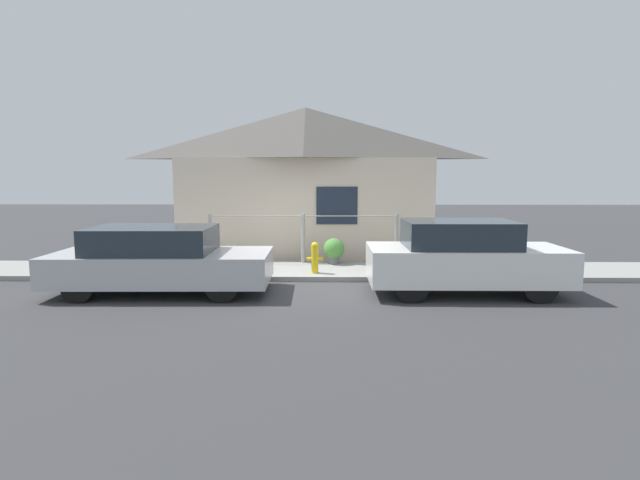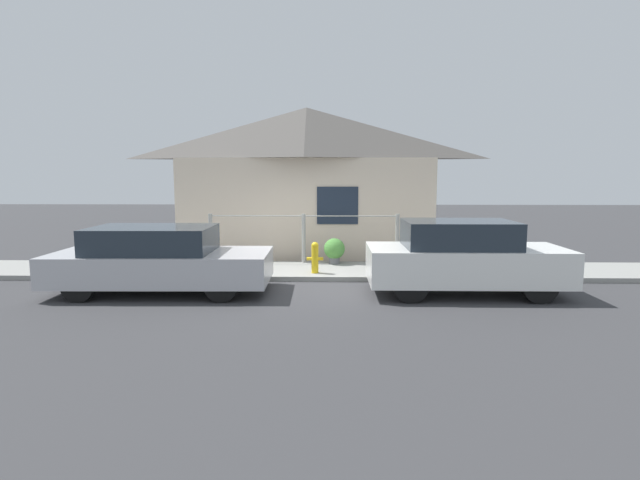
{
  "view_description": "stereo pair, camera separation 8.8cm",
  "coord_description": "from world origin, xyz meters",
  "px_view_note": "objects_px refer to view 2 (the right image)",
  "views": [
    {
      "loc": [
        0.62,
        -10.83,
        2.33
      ],
      "look_at": [
        0.46,
        0.3,
        0.9
      ],
      "focal_mm": 28.0,
      "sensor_mm": 36.0,
      "label": 1
    },
    {
      "loc": [
        0.71,
        -10.83,
        2.33
      ],
      "look_at": [
        0.46,
        0.3,
        0.9
      ],
      "focal_mm": 28.0,
      "sensor_mm": 36.0,
      "label": 2
    }
  ],
  "objects_px": {
    "potted_plant_near_hydrant": "(334,250)",
    "car_right": "(464,258)",
    "car_left": "(160,260)",
    "fire_hydrant": "(315,257)"
  },
  "relations": [
    {
      "from": "car_right",
      "to": "potted_plant_near_hydrant",
      "type": "xyz_separation_m",
      "value": [
        -2.53,
        2.75,
        -0.26
      ]
    },
    {
      "from": "fire_hydrant",
      "to": "potted_plant_near_hydrant",
      "type": "xyz_separation_m",
      "value": [
        0.45,
        1.23,
        -0.02
      ]
    },
    {
      "from": "potted_plant_near_hydrant",
      "to": "car_left",
      "type": "bearing_deg",
      "value": -141.97
    },
    {
      "from": "car_right",
      "to": "car_left",
      "type": "bearing_deg",
      "value": 179.89
    },
    {
      "from": "fire_hydrant",
      "to": "potted_plant_near_hydrant",
      "type": "distance_m",
      "value": 1.31
    },
    {
      "from": "car_left",
      "to": "potted_plant_near_hydrant",
      "type": "height_order",
      "value": "car_left"
    },
    {
      "from": "fire_hydrant",
      "to": "potted_plant_near_hydrant",
      "type": "relative_size",
      "value": 1.1
    },
    {
      "from": "car_left",
      "to": "car_right",
      "type": "height_order",
      "value": "car_right"
    },
    {
      "from": "potted_plant_near_hydrant",
      "to": "car_right",
      "type": "bearing_deg",
      "value": -47.32
    },
    {
      "from": "car_left",
      "to": "fire_hydrant",
      "type": "height_order",
      "value": "car_left"
    }
  ]
}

